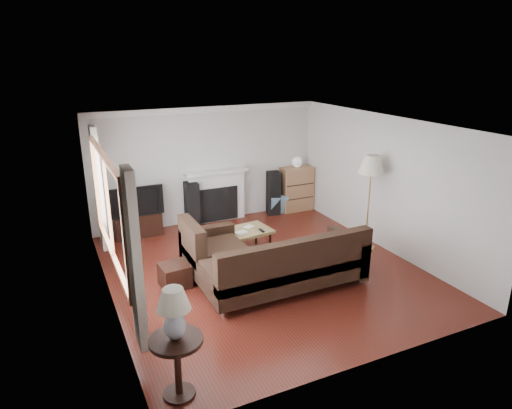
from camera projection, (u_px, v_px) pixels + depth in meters
name	position (u px, v px, depth m)	size (l,w,h in m)	color
room	(264.00, 201.00, 7.44)	(5.10, 5.60, 2.54)	#531B12
window	(108.00, 208.00, 6.18)	(0.12, 2.74, 1.54)	brown
curtain_near	(135.00, 261.00, 4.95)	(0.10, 0.35, 2.10)	beige
curtain_far	(99.00, 189.00, 7.56)	(0.10, 0.35, 2.10)	beige
fireplace	(217.00, 196.00, 9.98)	(1.40, 0.26, 1.15)	white
tv_stand	(138.00, 225.00, 9.25)	(0.93, 0.42, 0.46)	black
television	(136.00, 200.00, 9.09)	(1.04, 0.14, 0.60)	black
speaker_left	(192.00, 205.00, 9.69)	(0.27, 0.32, 0.97)	black
speaker_right	(273.00, 193.00, 10.44)	(0.27, 0.33, 0.99)	black
bookshelf	(296.00, 189.00, 10.68)	(0.76, 0.36, 1.04)	#9E7049
globe_lamp	(297.00, 162.00, 10.48)	(0.24, 0.24, 0.24)	white
sectional_sofa	(285.00, 262.00, 7.10)	(2.78, 2.04, 0.90)	black
coffee_table	(239.00, 243.00, 8.37)	(1.18, 0.64, 0.46)	olive
footstool	(175.00, 275.00, 7.25)	(0.44, 0.44, 0.37)	black
floor_lamp	(369.00, 203.00, 8.43)	(0.47, 0.47, 1.81)	#B8923F
side_table	(178.00, 367.00, 4.87)	(0.57, 0.57, 0.72)	black
table_lamp	(174.00, 314.00, 4.67)	(0.36, 0.36, 0.58)	silver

